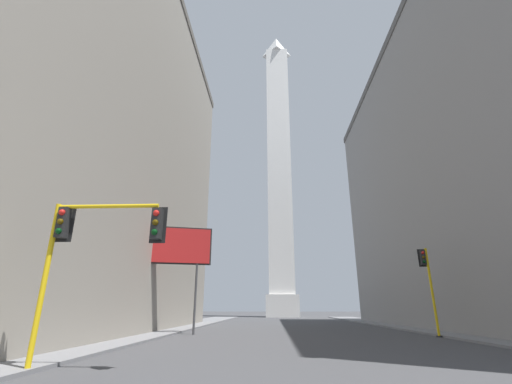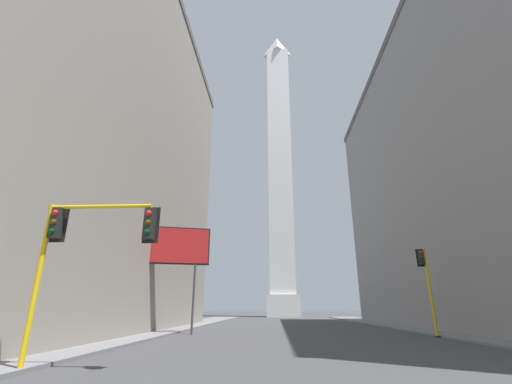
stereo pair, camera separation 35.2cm
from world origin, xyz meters
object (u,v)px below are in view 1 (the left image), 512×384
(obelisk, at_px, (279,163))
(traffic_light_mid_right, at_px, (428,277))
(traffic_light_near_left, at_px, (89,240))
(billboard_sign, at_px, (170,248))

(obelisk, relative_size, traffic_light_mid_right, 12.41)
(traffic_light_near_left, distance_m, billboard_sign, 16.19)
(obelisk, distance_m, billboard_sign, 63.15)
(obelisk, xyz_separation_m, billboard_sign, (-10.52, -54.00, -31.01))
(obelisk, xyz_separation_m, traffic_light_near_left, (-8.58, -69.89, -33.43))
(billboard_sign, bearing_deg, traffic_light_mid_right, -2.84)
(traffic_light_near_left, bearing_deg, billboard_sign, 96.93)
(traffic_light_mid_right, xyz_separation_m, billboard_sign, (-19.91, 0.99, 2.53))
(traffic_light_near_left, relative_size, traffic_light_mid_right, 0.89)
(traffic_light_near_left, xyz_separation_m, billboard_sign, (-1.93, 15.89, 2.43))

